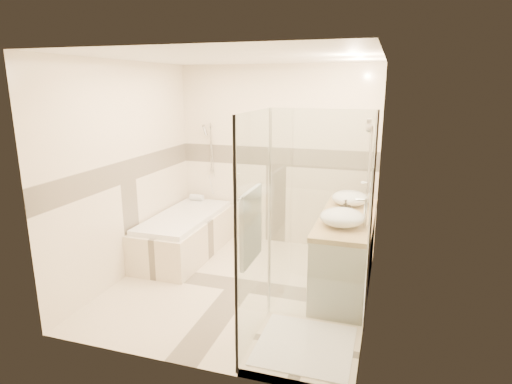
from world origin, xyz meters
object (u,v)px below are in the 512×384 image
(vanity, at_px, (345,252))
(shower_enclosure, at_px, (295,294))
(amenity_bottle_b, at_px, (345,210))
(amenity_bottle_a, at_px, (346,208))
(bathtub, at_px, (185,232))
(vessel_sink_near, at_px, (350,198))
(vessel_sink_far, at_px, (342,217))

(vanity, height_order, shower_enclosure, shower_enclosure)
(shower_enclosure, height_order, amenity_bottle_b, shower_enclosure)
(shower_enclosure, xyz_separation_m, amenity_bottle_a, (0.27, 1.24, 0.44))
(bathtub, xyz_separation_m, vessel_sink_near, (2.13, 0.09, 0.63))
(vanity, bearing_deg, bathtub, 170.75)
(bathtub, bearing_deg, vessel_sink_far, -18.42)
(amenity_bottle_a, xyz_separation_m, amenity_bottle_b, (0.00, 0.00, -0.02))
(shower_enclosure, height_order, vessel_sink_far, shower_enclosure)
(vessel_sink_far, xyz_separation_m, amenity_bottle_a, (0.00, 0.33, 0.00))
(vessel_sink_far, distance_m, amenity_bottle_b, 0.33)
(shower_enclosure, bearing_deg, vessel_sink_far, 73.34)
(vanity, distance_m, amenity_bottle_a, 0.52)
(shower_enclosure, xyz_separation_m, vessel_sink_near, (0.27, 1.71, 0.43))
(shower_enclosure, relative_size, amenity_bottle_a, 11.05)
(bathtub, distance_m, amenity_bottle_b, 2.25)
(amenity_bottle_b, bearing_deg, vessel_sink_near, 90.00)
(vanity, height_order, amenity_bottle_a, amenity_bottle_a)
(vanity, height_order, vessel_sink_far, vessel_sink_far)
(vanity, relative_size, amenity_bottle_a, 8.77)
(bathtub, relative_size, vanity, 1.05)
(amenity_bottle_a, relative_size, amenity_bottle_b, 1.36)
(vanity, relative_size, vessel_sink_far, 3.63)
(amenity_bottle_b, bearing_deg, amenity_bottle_a, -90.00)
(vanity, bearing_deg, amenity_bottle_a, -124.32)
(vanity, distance_m, shower_enclosure, 1.31)
(shower_enclosure, bearing_deg, vessel_sink_near, 80.94)
(bathtub, bearing_deg, shower_enclosure, -41.10)
(bathtub, xyz_separation_m, amenity_bottle_b, (2.13, -0.38, 0.61))
(vanity, bearing_deg, shower_enclosure, -102.97)
(bathtub, xyz_separation_m, shower_enclosure, (1.86, -1.62, 0.20))
(vanity, relative_size, amenity_bottle_b, 11.93)
(vanity, xyz_separation_m, amenity_bottle_b, (-0.02, -0.03, 0.49))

